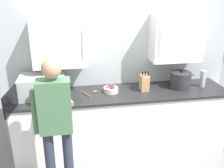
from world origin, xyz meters
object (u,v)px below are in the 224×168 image
at_px(fruit_bowl, 111,89).
at_px(wooden_spoon, 90,93).
at_px(knife_block, 144,83).
at_px(person_figure, 55,120).
at_px(thermos_flask, 203,78).
at_px(stock_pot, 181,80).
at_px(microwave_oven, 40,87).

relative_size(fruit_bowl, wooden_spoon, 0.88).
height_order(knife_block, person_figure, person_figure).
height_order(fruit_bowl, thermos_flask, thermos_flask).
height_order(knife_block, wooden_spoon, knife_block).
bearing_deg(stock_pot, fruit_bowl, 179.90).
bearing_deg(knife_block, thermos_flask, -0.03).
distance_m(stock_pot, thermos_flask, 0.34).
xyz_separation_m(microwave_oven, wooden_spoon, (0.67, -0.00, -0.13)).
height_order(thermos_flask, person_figure, person_figure).
bearing_deg(fruit_bowl, wooden_spoon, 178.49).
height_order(microwave_oven, person_figure, person_figure).
height_order(fruit_bowl, person_figure, person_figure).
height_order(stock_pot, wooden_spoon, stock_pot).
bearing_deg(microwave_oven, thermos_flask, -0.47).
height_order(wooden_spoon, person_figure, person_figure).
relative_size(thermos_flask, person_figure, 0.15).
bearing_deg(microwave_oven, fruit_bowl, -0.64).
bearing_deg(stock_pot, wooden_spoon, 179.59).
bearing_deg(stock_pot, thermos_flask, -1.10).
bearing_deg(thermos_flask, wooden_spoon, 179.45).
xyz_separation_m(stock_pot, wooden_spoon, (-1.31, 0.01, -0.11)).
bearing_deg(person_figure, thermos_flask, 21.61).
height_order(microwave_oven, stock_pot, microwave_oven).
bearing_deg(stock_pot, microwave_oven, 179.64).
height_order(microwave_oven, thermos_flask, microwave_oven).
xyz_separation_m(knife_block, thermos_flask, (0.88, -0.00, 0.01)).
bearing_deg(stock_pot, person_figure, -154.53).
distance_m(fruit_bowl, person_figure, 1.11).
height_order(thermos_flask, wooden_spoon, thermos_flask).
relative_size(wooden_spoon, person_figure, 0.14).
relative_size(knife_block, thermos_flask, 1.20).
bearing_deg(wooden_spoon, knife_block, -1.15).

